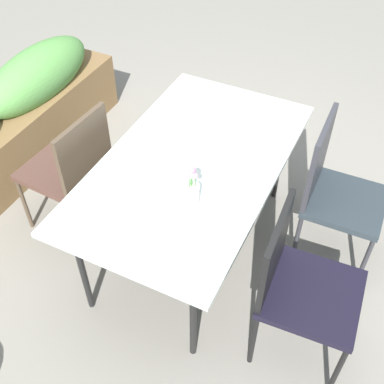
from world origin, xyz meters
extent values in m
plane|color=gray|center=(0.00, 0.00, 0.00)|extent=(12.00, 12.00, 0.00)
cube|color=silver|center=(-0.09, 0.05, 0.73)|extent=(1.65, 0.96, 0.03)
cube|color=black|center=(-0.09, 0.05, 0.70)|extent=(1.62, 0.94, 0.02)
cylinder|color=black|center=(-0.78, -0.29, 0.36)|extent=(0.04, 0.04, 0.72)
cylinder|color=black|center=(0.60, -0.29, 0.36)|extent=(0.04, 0.04, 0.72)
cylinder|color=black|center=(-0.78, 0.39, 0.36)|extent=(0.04, 0.04, 0.72)
cylinder|color=black|center=(0.60, 0.39, 0.36)|extent=(0.04, 0.04, 0.72)
cube|color=#273035|center=(0.28, -0.81, 0.46)|extent=(0.47, 0.47, 0.04)
cube|color=#2D2D33|center=(0.28, -0.59, 0.72)|extent=(0.44, 0.04, 0.51)
cylinder|color=#2D2D33|center=(0.50, -1.01, 0.22)|extent=(0.03, 0.03, 0.45)
cylinder|color=#2D2D33|center=(0.08, -1.02, 0.22)|extent=(0.03, 0.03, 0.45)
cylinder|color=#2D2D33|center=(0.49, -0.59, 0.22)|extent=(0.03, 0.03, 0.45)
cylinder|color=#2D2D33|center=(0.07, -0.60, 0.22)|extent=(0.03, 0.03, 0.45)
cube|color=black|center=(-0.46, -0.81, 0.48)|extent=(0.50, 0.50, 0.04)
cube|color=black|center=(-0.47, -0.58, 0.71)|extent=(0.45, 0.06, 0.45)
cylinder|color=black|center=(-0.23, -1.01, 0.24)|extent=(0.03, 0.03, 0.47)
cylinder|color=black|center=(-0.66, -1.04, 0.24)|extent=(0.03, 0.03, 0.47)
cylinder|color=black|center=(-0.25, -0.58, 0.24)|extent=(0.03, 0.03, 0.47)
cylinder|color=black|center=(-0.69, -0.60, 0.24)|extent=(0.03, 0.03, 0.47)
cube|color=#50332B|center=(-0.23, 0.90, 0.47)|extent=(0.50, 0.50, 0.04)
cube|color=#4C3D2D|center=(-0.24, 0.68, 0.70)|extent=(0.45, 0.06, 0.45)
cylinder|color=#4C3D2D|center=(-0.43, 1.13, 0.23)|extent=(0.03, 0.03, 0.46)
cylinder|color=#4C3D2D|center=(0.00, 1.10, 0.23)|extent=(0.03, 0.03, 0.46)
cylinder|color=#4C3D2D|center=(-0.46, 0.70, 0.23)|extent=(0.03, 0.03, 0.46)
cylinder|color=#4C3D2D|center=(-0.03, 0.68, 0.23)|extent=(0.03, 0.03, 0.46)
cylinder|color=silver|center=(-0.38, -0.09, 0.81)|extent=(0.07, 0.07, 0.12)
cylinder|color=#47843D|center=(-0.39, -0.09, 0.89)|extent=(0.01, 0.01, 0.13)
sphere|color=white|center=(-0.39, -0.09, 0.95)|extent=(0.04, 0.04, 0.04)
cylinder|color=#47843D|center=(-0.38, -0.09, 0.91)|extent=(0.01, 0.01, 0.16)
sphere|color=pink|center=(-0.38, -0.09, 0.99)|extent=(0.02, 0.02, 0.02)
cylinder|color=#47843D|center=(-0.38, -0.09, 0.88)|extent=(0.01, 0.01, 0.11)
sphere|color=white|center=(-0.38, -0.09, 0.94)|extent=(0.03, 0.03, 0.03)
cylinder|color=#47843D|center=(-0.38, -0.09, 0.90)|extent=(0.01, 0.01, 0.15)
sphere|color=pink|center=(-0.38, -0.09, 0.97)|extent=(0.04, 0.04, 0.04)
cylinder|color=#47843D|center=(-0.38, -0.11, 0.89)|extent=(0.01, 0.01, 0.12)
sphere|color=pink|center=(-0.38, -0.11, 0.94)|extent=(0.03, 0.03, 0.03)
cube|color=brown|center=(-0.10, 1.63, 0.24)|extent=(2.44, 0.45, 0.48)
ellipsoid|color=#569347|center=(0.45, 1.63, 0.60)|extent=(1.10, 0.41, 0.40)
camera|label=1|loc=(-1.93, -0.85, 2.54)|focal=44.79mm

